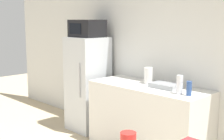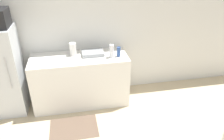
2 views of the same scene
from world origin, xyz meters
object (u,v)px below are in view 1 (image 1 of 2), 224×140
object	(u,v)px
paper_towel_roll	(148,76)
bottle_tall	(180,85)
microwave	(87,28)
bottle_short	(189,88)
refrigerator	(88,84)

from	to	relation	value
paper_towel_roll	bottle_tall	bearing A→B (deg)	-18.07
microwave	bottle_tall	world-z (taller)	microwave
microwave	paper_towel_roll	xyz separation A→B (m)	(1.17, 0.11, -0.62)
bottle_short	paper_towel_roll	world-z (taller)	paper_towel_roll
microwave	bottle_tall	bearing A→B (deg)	-3.12
bottle_short	refrigerator	bearing A→B (deg)	177.25
bottle_tall	bottle_short	world-z (taller)	bottle_tall
paper_towel_roll	microwave	bearing A→B (deg)	-174.51
refrigerator	bottle_short	world-z (taller)	refrigerator
refrigerator	bottle_tall	xyz separation A→B (m)	(1.82, -0.10, 0.27)
refrigerator	microwave	xyz separation A→B (m)	(-0.00, -0.00, 0.90)
bottle_tall	bottle_short	bearing A→B (deg)	3.16
microwave	paper_towel_roll	size ratio (longest dim) A/B	2.32
refrigerator	bottle_tall	world-z (taller)	refrigerator
bottle_tall	paper_towel_roll	distance (m)	0.68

